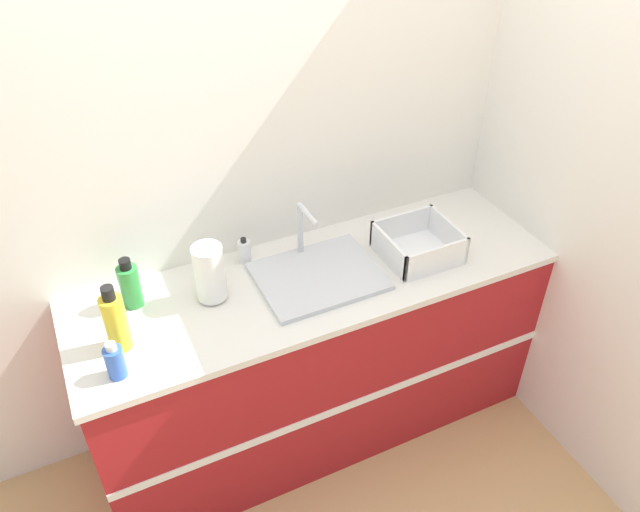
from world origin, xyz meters
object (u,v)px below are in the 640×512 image
(paper_towel_roll, at_px, (210,273))
(bottle_yellow, at_px, (116,321))
(bottle_blue, at_px, (115,361))
(dish_rack, at_px, (418,246))
(sink, at_px, (317,273))
(bottle_green, at_px, (130,285))
(soap_dispenser, at_px, (244,251))

(paper_towel_roll, distance_m, bottle_yellow, 0.37)
(paper_towel_roll, relative_size, bottle_blue, 1.64)
(bottle_blue, bearing_deg, dish_rack, 5.98)
(bottle_yellow, bearing_deg, sink, 3.57)
(bottle_green, height_order, soap_dispenser, bottle_green)
(bottle_green, distance_m, bottle_yellow, 0.22)
(paper_towel_roll, relative_size, dish_rack, 0.79)
(sink, xyz_separation_m, paper_towel_roll, (-0.40, 0.06, 0.10))
(bottle_blue, bearing_deg, bottle_green, 69.63)
(bottle_green, bearing_deg, dish_rack, -10.13)
(dish_rack, relative_size, bottle_blue, 2.07)
(dish_rack, distance_m, bottle_blue, 1.23)
(bottle_yellow, height_order, bottle_blue, bottle_yellow)
(dish_rack, distance_m, soap_dispenser, 0.70)
(bottle_yellow, relative_size, soap_dispenser, 2.30)
(paper_towel_roll, relative_size, bottle_green, 1.13)
(sink, height_order, bottle_yellow, bottle_yellow)
(sink, bearing_deg, paper_towel_roll, 171.75)
(dish_rack, bearing_deg, bottle_green, 169.87)
(paper_towel_roll, bearing_deg, bottle_blue, -149.31)
(dish_rack, xyz_separation_m, bottle_blue, (-1.23, -0.13, 0.02))
(dish_rack, height_order, bottle_blue, bottle_blue)
(bottle_blue, bearing_deg, sink, 12.40)
(paper_towel_roll, bearing_deg, soap_dispenser, 40.30)
(bottle_green, height_order, bottle_blue, bottle_green)
(paper_towel_roll, relative_size, bottle_yellow, 0.89)
(dish_rack, xyz_separation_m, bottle_yellow, (-1.19, -0.00, 0.07))
(paper_towel_roll, height_order, bottle_yellow, bottle_yellow)
(dish_rack, xyz_separation_m, bottle_green, (-1.11, 0.20, 0.05))
(sink, relative_size, bottle_blue, 3.32)
(sink, xyz_separation_m, bottle_blue, (-0.80, -0.18, 0.04))
(bottle_blue, xyz_separation_m, soap_dispenser, (0.58, 0.39, -0.01))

